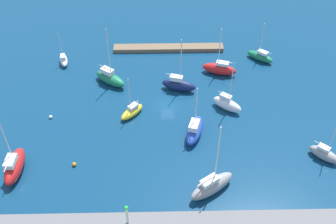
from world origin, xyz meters
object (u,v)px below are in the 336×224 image
object	(u,v)px
pier_dock	(168,48)
sailboat_gray_far_south	(212,186)
sailboat_gray_center_basin	(324,154)
sailboat_green_off_beacon	(110,78)
harbor_beacon	(127,213)
mooring_buoy_white	(51,117)
sailboat_green_east_end	(260,56)
sailboat_white_near_pier	(227,104)
sailboat_white_west_end	(64,60)
sailboat_blue_far_north	(194,130)
mooring_buoy_orange	(74,164)
sailboat_yellow_outer_mooring	(132,111)
sailboat_navy_lone_south	(179,84)
sailboat_red_inner_mooring	(14,166)
sailboat_red_along_channel	(219,69)

from	to	relation	value
pier_dock	sailboat_gray_far_south	distance (m)	38.71
sailboat_gray_center_basin	sailboat_green_off_beacon	bearing A→B (deg)	-168.09
harbor_beacon	mooring_buoy_white	bearing A→B (deg)	-56.34
sailboat_green_east_end	sailboat_white_near_pier	bearing A→B (deg)	98.15
sailboat_white_west_end	harbor_beacon	bearing A→B (deg)	-174.23
sailboat_white_west_end	sailboat_gray_far_south	xyz separation A→B (m)	(-27.81, 33.71, 0.60)
sailboat_white_west_end	sailboat_blue_far_north	bearing A→B (deg)	-145.56
sailboat_green_east_end	sailboat_white_near_pier	distance (m)	17.89
sailboat_white_west_end	mooring_buoy_orange	distance (m)	28.92
sailboat_gray_far_south	mooring_buoy_white	distance (m)	32.12
sailboat_white_near_pier	sailboat_gray_center_basin	bearing A→B (deg)	-3.89
sailboat_yellow_outer_mooring	mooring_buoy_orange	world-z (taller)	sailboat_yellow_outer_mooring
pier_dock	mooring_buoy_white	world-z (taller)	pier_dock
harbor_beacon	sailboat_gray_far_south	size ratio (longest dim) A/B	0.28
sailboat_green_east_end	sailboat_gray_far_south	size ratio (longest dim) A/B	0.64
sailboat_green_east_end	sailboat_navy_lone_south	bearing A→B (deg)	67.14
sailboat_blue_far_north	sailboat_navy_lone_south	bearing A→B (deg)	27.74
harbor_beacon	sailboat_green_east_end	world-z (taller)	sailboat_green_east_end
sailboat_yellow_outer_mooring	sailboat_gray_far_south	bearing A→B (deg)	78.58
sailboat_green_east_end	mooring_buoy_orange	size ratio (longest dim) A/B	12.74
sailboat_navy_lone_south	sailboat_red_inner_mooring	distance (m)	33.13
sailboat_white_near_pier	mooring_buoy_white	xyz separation A→B (m)	(32.04, 1.80, -0.99)
sailboat_white_near_pier	sailboat_green_east_end	bearing A→B (deg)	96.48
sailboat_green_off_beacon	mooring_buoy_white	distance (m)	14.09
mooring_buoy_white	sailboat_white_west_end	bearing A→B (deg)	-88.54
sailboat_gray_center_basin	sailboat_gray_far_south	distance (m)	19.94
harbor_beacon	sailboat_white_near_pier	size ratio (longest dim) A/B	0.35
sailboat_red_along_channel	sailboat_green_east_end	world-z (taller)	sailboat_red_along_channel
sailboat_yellow_outer_mooring	mooring_buoy_white	xyz separation A→B (m)	(14.65, 0.52, -0.58)
pier_dock	sailboat_white_near_pier	distance (m)	22.26
sailboat_red_along_channel	sailboat_navy_lone_south	world-z (taller)	sailboat_navy_lone_south
sailboat_gray_center_basin	sailboat_green_east_end	bearing A→B (deg)	141.86
sailboat_white_west_end	sailboat_red_inner_mooring	size ratio (longest dim) A/B	0.65
sailboat_green_east_end	sailboat_red_inner_mooring	xyz separation A→B (m)	(44.14, 29.64, 0.58)
pier_dock	harbor_beacon	distance (m)	44.90
mooring_buoy_orange	mooring_buoy_white	distance (m)	12.71
sailboat_yellow_outer_mooring	mooring_buoy_white	distance (m)	14.68
sailboat_green_off_beacon	sailboat_yellow_outer_mooring	bearing A→B (deg)	-26.66
sailboat_white_near_pier	mooring_buoy_white	world-z (taller)	sailboat_white_near_pier
sailboat_white_near_pier	mooring_buoy_orange	bearing A→B (deg)	-116.55
mooring_buoy_orange	mooring_buoy_white	size ratio (longest dim) A/B	1.10
sailboat_navy_lone_south	sailboat_red_along_channel	bearing A→B (deg)	46.87
sailboat_gray_center_basin	sailboat_navy_lone_south	size ratio (longest dim) A/B	0.74
mooring_buoy_white	harbor_beacon	bearing A→B (deg)	123.66
sailboat_white_west_end	sailboat_red_inner_mooring	bearing A→B (deg)	159.25
mooring_buoy_white	pier_dock	bearing A→B (deg)	-135.28
sailboat_red_inner_mooring	mooring_buoy_orange	world-z (taller)	sailboat_red_inner_mooring
sailboat_white_west_end	sailboat_white_near_pier	bearing A→B (deg)	-130.68
sailboat_green_east_end	sailboat_blue_far_north	size ratio (longest dim) A/B	0.86
sailboat_blue_far_north	sailboat_green_east_end	bearing A→B (deg)	-17.56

